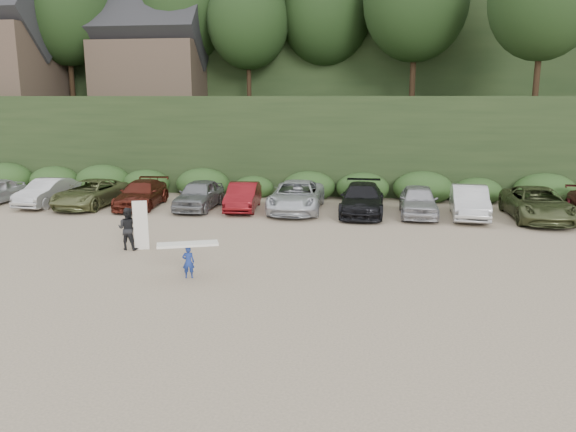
# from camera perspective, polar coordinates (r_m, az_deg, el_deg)

# --- Properties ---
(ground) EXTENTS (120.00, 120.00, 0.00)m
(ground) POSITION_cam_1_polar(r_m,az_deg,el_deg) (20.15, -5.92, -5.24)
(ground) COLOR tan
(ground) RESTS_ON ground
(hillside_backdrop) EXTENTS (90.00, 41.50, 28.00)m
(hillside_backdrop) POSITION_cam_1_polar(r_m,az_deg,el_deg) (55.05, 3.22, 17.49)
(hillside_backdrop) COLOR black
(hillside_backdrop) RESTS_ON ground
(parked_cars) EXTENTS (34.23, 6.11, 1.59)m
(parked_cars) POSITION_cam_1_polar(r_m,az_deg,el_deg) (29.46, 0.91, 1.86)
(parked_cars) COLOR #B7B7BC
(parked_cars) RESTS_ON ground
(child_surfer) EXTENTS (2.08, 1.23, 1.20)m
(child_surfer) POSITION_cam_1_polar(r_m,az_deg,el_deg) (19.01, -10.12, -3.85)
(child_surfer) COLOR navy
(child_surfer) RESTS_ON ground
(adult_surfer) EXTENTS (1.30, 0.68, 2.00)m
(adult_surfer) POSITION_cam_1_polar(r_m,az_deg,el_deg) (23.05, -15.85, -1.21)
(adult_surfer) COLOR black
(adult_surfer) RESTS_ON ground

